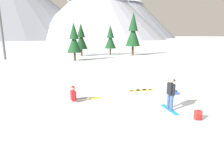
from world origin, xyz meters
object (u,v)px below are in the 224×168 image
(loose_snowboard_far_spare, at_px, (141,90))
(backpack_red, at_px, (198,115))
(snowboarder_foreground, at_px, (171,93))
(backpack_blue, at_px, (175,92))
(pine_tree_short, at_px, (74,40))
(ski_lift_tower, at_px, (0,14))
(snowboarder_midground, at_px, (76,96))
(pine_tree_slender, at_px, (110,39))
(pine_tree_young, at_px, (133,32))
(pine_tree_broad, at_px, (81,38))

(loose_snowboard_far_spare, relative_size, backpack_red, 3.93)
(snowboarder_foreground, xyz_separation_m, backpack_blue, (2.16, 2.26, -0.77))
(pine_tree_short, bearing_deg, snowboarder_foreground, -89.27)
(backpack_red, relative_size, ski_lift_tower, 0.04)
(snowboarder_midground, relative_size, pine_tree_slender, 0.32)
(pine_tree_slender, distance_m, pine_tree_young, 4.59)
(loose_snowboard_far_spare, xyz_separation_m, ski_lift_tower, (-10.76, 24.22, 6.87))
(snowboarder_midground, xyz_separation_m, pine_tree_young, (15.92, 23.14, 3.98))
(snowboarder_midground, distance_m, pine_tree_young, 28.36)
(pine_tree_slender, bearing_deg, loose_snowboard_far_spare, -106.90)
(backpack_blue, bearing_deg, snowboarder_foreground, -133.63)
(backpack_blue, distance_m, pine_tree_young, 26.25)
(pine_tree_broad, height_order, ski_lift_tower, ski_lift_tower)
(pine_tree_young, bearing_deg, snowboarder_foreground, -113.94)
(loose_snowboard_far_spare, bearing_deg, pine_tree_slender, 73.10)
(loose_snowboard_far_spare, bearing_deg, snowboarder_midground, -173.02)
(backpack_blue, relative_size, pine_tree_broad, 0.09)
(backpack_red, distance_m, backpack_blue, 4.17)
(backpack_red, distance_m, pine_tree_broad, 30.57)
(pine_tree_short, bearing_deg, backpack_red, -88.33)
(snowboarder_midground, bearing_deg, loose_snowboard_far_spare, 6.98)
(backpack_red, bearing_deg, pine_tree_young, 67.95)
(snowboarder_foreground, bearing_deg, backpack_red, -74.89)
(snowboarder_foreground, bearing_deg, backpack_blue, 46.37)
(backpack_red, bearing_deg, loose_snowboard_far_spare, 89.08)
(backpack_red, distance_m, pine_tree_young, 30.36)
(snowboarder_midground, height_order, loose_snowboard_far_spare, snowboarder_midground)
(snowboarder_foreground, distance_m, backpack_red, 1.71)
(snowboarder_midground, relative_size, pine_tree_short, 0.32)
(snowboarder_midground, bearing_deg, pine_tree_young, 55.47)
(snowboarder_foreground, bearing_deg, snowboarder_midground, 142.60)
(snowboarder_foreground, relative_size, backpack_blue, 3.12)
(pine_tree_broad, bearing_deg, snowboarder_midground, -104.41)
(snowboarder_midground, bearing_deg, snowboarder_foreground, -37.40)
(loose_snowboard_far_spare, xyz_separation_m, pine_tree_broad, (1.87, 25.04, 3.19))
(backpack_blue, bearing_deg, loose_snowboard_far_spare, 137.26)
(backpack_blue, relative_size, pine_tree_short, 0.10)
(ski_lift_tower, bearing_deg, pine_tree_short, -29.79)
(backpack_red, bearing_deg, pine_tree_slender, 75.77)
(backpack_red, distance_m, pine_tree_short, 24.01)
(snowboarder_midground, relative_size, loose_snowboard_far_spare, 0.98)
(snowboarder_midground, xyz_separation_m, backpack_blue, (6.37, -0.96, -0.21))
(backpack_red, height_order, pine_tree_young, pine_tree_young)
(pine_tree_broad, bearing_deg, backpack_red, -93.69)
(snowboarder_midground, height_order, pine_tree_slender, pine_tree_slender)
(loose_snowboard_far_spare, relative_size, pine_tree_slender, 0.33)
(backpack_blue, distance_m, pine_tree_short, 20.41)
(pine_tree_young, bearing_deg, backpack_blue, -111.61)
(snowboarder_midground, distance_m, pine_tree_short, 19.68)
(pine_tree_broad, xyz_separation_m, ski_lift_tower, (-12.63, -0.82, 3.68))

